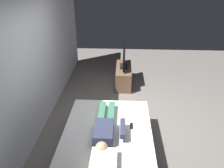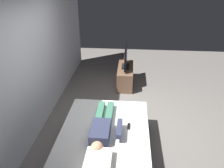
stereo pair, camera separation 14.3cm
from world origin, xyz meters
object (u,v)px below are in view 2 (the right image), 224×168
tv_stand (125,76)px  person (103,127)px  pillow (98,164)px  tv (126,57)px  bed (104,146)px  remote (129,126)px

tv_stand → person: bearing=174.4°
pillow → tv: size_ratio=0.55×
pillow → tv_stand: (3.42, -0.24, -0.35)m
bed → remote: size_ratio=13.36×
remote → tv_stand: (2.55, 0.14, -0.30)m
remote → tv_stand: 2.57m
pillow → tv: bearing=-4.0°
tv_stand → remote: bearing=-176.9°
bed → tv_stand: 2.74m
person → tv: tv is taller
bed → remote: (0.18, -0.38, 0.29)m
tv_stand → tv: 0.53m
remote → pillow: bearing=156.4°
bed → tv_stand: (2.73, -0.24, -0.01)m
remote → tv: (2.55, 0.14, 0.24)m
person → tv: size_ratio=1.43×
bed → tv: 2.79m
bed → remote: bearing=-64.4°
pillow → tv_stand: bearing=-4.0°
bed → person: (0.03, 0.03, 0.36)m
pillow → tv_stand: pillow is taller
bed → pillow: size_ratio=4.17×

